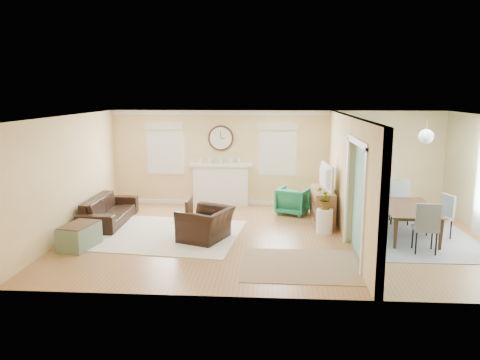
# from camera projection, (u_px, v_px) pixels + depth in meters

# --- Properties ---
(floor) EXTENTS (9.00, 9.00, 0.00)m
(floor) POSITION_uv_depth(u_px,v_px,m) (276.00, 238.00, 10.07)
(floor) COLOR olive
(floor) RESTS_ON ground
(wall_back) EXTENTS (9.00, 0.02, 2.60)m
(wall_back) POSITION_uv_depth(u_px,v_px,m) (276.00, 158.00, 12.77)
(wall_back) COLOR tan
(wall_back) RESTS_ON ground
(wall_front) EXTENTS (9.00, 0.02, 2.60)m
(wall_front) POSITION_uv_depth(u_px,v_px,m) (279.00, 216.00, 6.88)
(wall_front) COLOR tan
(wall_front) RESTS_ON ground
(wall_left) EXTENTS (0.02, 6.00, 2.60)m
(wall_left) POSITION_uv_depth(u_px,v_px,m) (69.00, 176.00, 10.12)
(wall_left) COLOR tan
(wall_left) RESTS_ON ground
(ceiling) EXTENTS (9.00, 6.00, 0.02)m
(ceiling) POSITION_uv_depth(u_px,v_px,m) (278.00, 116.00, 9.58)
(ceiling) COLOR white
(ceiling) RESTS_ON wall_back
(partition) EXTENTS (0.17, 6.00, 2.60)m
(partition) POSITION_uv_depth(u_px,v_px,m) (348.00, 174.00, 9.99)
(partition) COLOR tan
(partition) RESTS_ON ground
(fireplace) EXTENTS (1.70, 0.30, 1.17)m
(fireplace) POSITION_uv_depth(u_px,v_px,m) (221.00, 184.00, 12.88)
(fireplace) COLOR white
(fireplace) RESTS_ON ground
(wall_clock) EXTENTS (0.70, 0.07, 0.70)m
(wall_clock) POSITION_uv_depth(u_px,v_px,m) (221.00, 138.00, 12.73)
(wall_clock) COLOR #462B19
(wall_clock) RESTS_ON wall_back
(window_left) EXTENTS (1.05, 0.13, 1.42)m
(window_left) POSITION_uv_depth(u_px,v_px,m) (165.00, 145.00, 12.85)
(window_left) COLOR white
(window_left) RESTS_ON wall_back
(window_right) EXTENTS (1.05, 0.13, 1.42)m
(window_right) POSITION_uv_depth(u_px,v_px,m) (278.00, 146.00, 12.65)
(window_right) COLOR white
(window_right) RESTS_ON wall_back
(pendant) EXTENTS (0.30, 0.30, 0.55)m
(pendant) POSITION_uv_depth(u_px,v_px,m) (426.00, 137.00, 9.46)
(pendant) COLOR gold
(pendant) RESTS_ON ceiling
(rug_cream) EXTENTS (3.39, 3.03, 0.02)m
(rug_cream) POSITION_uv_depth(u_px,v_px,m) (167.00, 234.00, 10.28)
(rug_cream) COLOR beige
(rug_cream) RESTS_ON floor
(rug_jute) EXTENTS (2.13, 1.75, 0.01)m
(rug_jute) POSITION_uv_depth(u_px,v_px,m) (301.00, 265.00, 8.45)
(rug_jute) COLOR #9B8163
(rug_jute) RESTS_ON floor
(rug_grey) EXTENTS (2.64, 3.29, 0.01)m
(rug_grey) POSITION_uv_depth(u_px,v_px,m) (408.00, 236.00, 10.14)
(rug_grey) COLOR gray
(rug_grey) RESTS_ON floor
(sofa) EXTENTS (0.88, 2.17, 0.63)m
(sofa) POSITION_uv_depth(u_px,v_px,m) (109.00, 210.00, 11.16)
(sofa) COLOR black
(sofa) RESTS_ON floor
(eames_chair) EXTENTS (1.25, 1.32, 0.69)m
(eames_chair) POSITION_uv_depth(u_px,v_px,m) (206.00, 224.00, 9.86)
(eames_chair) COLOR black
(eames_chair) RESTS_ON floor
(green_chair) EXTENTS (0.96, 0.97, 0.69)m
(green_chair) POSITION_uv_depth(u_px,v_px,m) (293.00, 201.00, 11.98)
(green_chair) COLOR #177B47
(green_chair) RESTS_ON floor
(trunk) EXTENTS (0.68, 0.94, 0.49)m
(trunk) POSITION_uv_depth(u_px,v_px,m) (79.00, 236.00, 9.37)
(trunk) COLOR gray
(trunk) RESTS_ON floor
(credenza) EXTENTS (0.47, 1.39, 0.80)m
(credenza) POSITION_uv_depth(u_px,v_px,m) (322.00, 206.00, 11.22)
(credenza) COLOR olive
(credenza) RESTS_ON floor
(tv) EXTENTS (0.27, 1.08, 0.62)m
(tv) POSITION_uv_depth(u_px,v_px,m) (323.00, 177.00, 11.09)
(tv) COLOR black
(tv) RESTS_ON credenza
(garden_stool) EXTENTS (0.37, 0.37, 0.54)m
(garden_stool) POSITION_uv_depth(u_px,v_px,m) (324.00, 221.00, 10.36)
(garden_stool) COLOR white
(garden_stool) RESTS_ON floor
(potted_plant) EXTENTS (0.54, 0.55, 0.46)m
(potted_plant) POSITION_uv_depth(u_px,v_px,m) (325.00, 199.00, 10.27)
(potted_plant) COLOR #337F33
(potted_plant) RESTS_ON garden_stool
(dining_table) EXTENTS (1.12, 1.93, 0.67)m
(dining_table) POSITION_uv_depth(u_px,v_px,m) (409.00, 222.00, 10.08)
(dining_table) COLOR #462B19
(dining_table) RESTS_ON floor
(dining_chair_n) EXTENTS (0.52, 0.52, 1.04)m
(dining_chair_n) POSITION_uv_depth(u_px,v_px,m) (400.00, 198.00, 11.06)
(dining_chair_n) COLOR gray
(dining_chair_n) RESTS_ON floor
(dining_chair_s) EXTENTS (0.50, 0.50, 1.02)m
(dining_chair_s) POSITION_uv_depth(u_px,v_px,m) (425.00, 223.00, 9.04)
(dining_chair_s) COLOR gray
(dining_chair_s) RESTS_ON floor
(dining_chair_w) EXTENTS (0.48, 0.48, 0.95)m
(dining_chair_w) POSITION_uv_depth(u_px,v_px,m) (376.00, 210.00, 10.18)
(dining_chair_w) COLOR white
(dining_chair_w) RESTS_ON floor
(dining_chair_e) EXTENTS (0.52, 0.52, 0.94)m
(dining_chair_e) POSITION_uv_depth(u_px,v_px,m) (440.00, 213.00, 9.95)
(dining_chair_e) COLOR gray
(dining_chair_e) RESTS_ON floor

